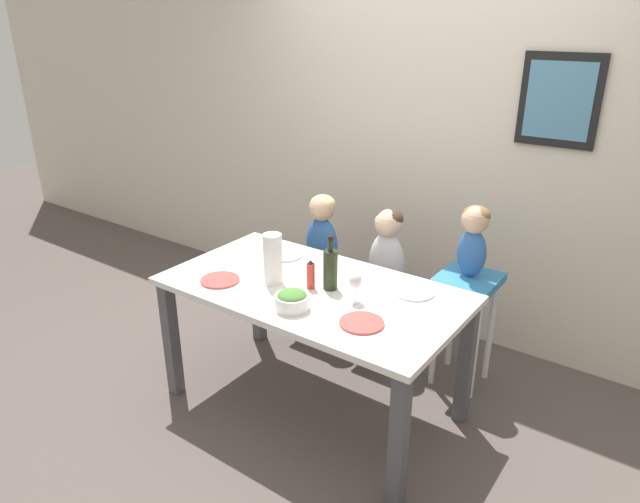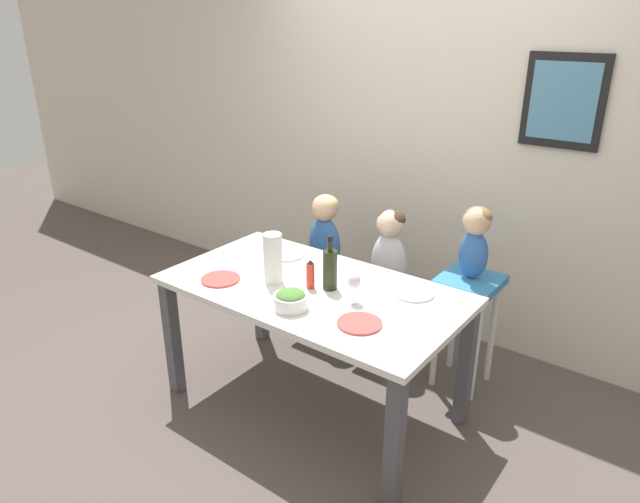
{
  "view_description": "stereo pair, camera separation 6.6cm",
  "coord_description": "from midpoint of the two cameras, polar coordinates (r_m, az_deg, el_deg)",
  "views": [
    {
      "loc": [
        1.61,
        -2.19,
        2.09
      ],
      "look_at": [
        0.0,
        0.07,
        0.94
      ],
      "focal_mm": 32.0,
      "sensor_mm": 36.0,
      "label": 1
    },
    {
      "loc": [
        1.67,
        -2.15,
        2.09
      ],
      "look_at": [
        0.0,
        0.07,
        0.94
      ],
      "focal_mm": 32.0,
      "sensor_mm": 36.0,
      "label": 2
    }
  ],
  "objects": [
    {
      "name": "dinner_plate_front_right",
      "position": [
        2.68,
        3.49,
        -7.14
      ],
      "size": [
        0.21,
        0.21,
        0.01
      ],
      "color": "#D14C47",
      "rests_on": "dining_table"
    },
    {
      "name": "wine_glass_near",
      "position": [
        2.83,
        2.89,
        -3.04
      ],
      "size": [
        0.07,
        0.07,
        0.16
      ],
      "color": "white",
      "rests_on": "dining_table"
    },
    {
      "name": "person_child_center",
      "position": [
        3.56,
        6.23,
        0.41
      ],
      "size": [
        0.24,
        0.18,
        0.56
      ],
      "color": "silver",
      "rests_on": "chair_far_center"
    },
    {
      "name": "dinner_plate_back_right",
      "position": [
        2.99,
        8.75,
        -4.03
      ],
      "size": [
        0.21,
        0.21,
        0.01
      ],
      "color": "silver",
      "rests_on": "dining_table"
    },
    {
      "name": "wine_bottle",
      "position": [
        2.96,
        0.4,
        -1.7
      ],
      "size": [
        0.08,
        0.08,
        0.3
      ],
      "color": "#232D19",
      "rests_on": "dining_table"
    },
    {
      "name": "salad_bowl_large",
      "position": [
        2.79,
        -3.5,
        -4.85
      ],
      "size": [
        0.17,
        0.17,
        0.1
      ],
      "color": "white",
      "rests_on": "dining_table"
    },
    {
      "name": "person_baby_right",
      "position": [
        3.27,
        14.59,
        1.76
      ],
      "size": [
        0.17,
        0.16,
        0.42
      ],
      "color": "#3366B2",
      "rests_on": "chair_right_highchair"
    },
    {
      "name": "paper_towel_roll",
      "position": [
        3.03,
        -5.36,
        -0.75
      ],
      "size": [
        0.1,
        0.1,
        0.28
      ],
      "color": "white",
      "rests_on": "dining_table"
    },
    {
      "name": "dinner_plate_front_left",
      "position": [
        3.14,
        -10.57,
        -2.83
      ],
      "size": [
        0.21,
        0.21,
        0.01
      ],
      "color": "#D14C47",
      "rests_on": "dining_table"
    },
    {
      "name": "chair_far_left",
      "position": [
        3.96,
        -0.3,
        -3.13
      ],
      "size": [
        0.39,
        0.41,
        0.45
      ],
      "color": "silver",
      "rests_on": "ground_plane"
    },
    {
      "name": "person_child_left",
      "position": [
        3.81,
        -0.3,
        2.06
      ],
      "size": [
        0.24,
        0.18,
        0.56
      ],
      "color": "#3366B2",
      "rests_on": "chair_far_left"
    },
    {
      "name": "chair_far_center",
      "position": [
        3.72,
        5.98,
        -5.06
      ],
      "size": [
        0.39,
        0.41,
        0.45
      ],
      "color": "silver",
      "rests_on": "ground_plane"
    },
    {
      "name": "ground_plane",
      "position": [
        3.43,
        -1.23,
        -15.01
      ],
      "size": [
        14.0,
        14.0,
        0.0
      ],
      "primitive_type": "plane",
      "color": "#564C47"
    },
    {
      "name": "dinner_plate_back_left",
      "position": [
        3.42,
        -4.07,
        -0.34
      ],
      "size": [
        0.21,
        0.21,
        0.01
      ],
      "color": "silver",
      "rests_on": "dining_table"
    },
    {
      "name": "wall_back",
      "position": [
        3.9,
        10.26,
        11.26
      ],
      "size": [
        10.0,
        0.09,
        2.7
      ],
      "color": "beige",
      "rests_on": "ground_plane"
    },
    {
      "name": "chair_right_highchair",
      "position": [
        3.44,
        13.9,
        -4.79
      ],
      "size": [
        0.33,
        0.34,
        0.71
      ],
      "color": "silver",
      "rests_on": "ground_plane"
    },
    {
      "name": "dining_table",
      "position": [
        3.07,
        -1.33,
        -5.26
      ],
      "size": [
        1.6,
        0.88,
        0.76
      ],
      "color": "white",
      "rests_on": "ground_plane"
    },
    {
      "name": "condiment_bottle_hot_sauce",
      "position": [
        2.98,
        -1.63,
        -2.32
      ],
      "size": [
        0.04,
        0.04,
        0.16
      ],
      "color": "red",
      "rests_on": "dining_table"
    }
  ]
}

